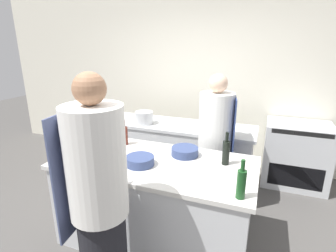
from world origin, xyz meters
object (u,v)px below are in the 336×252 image
at_px(bottle_wine, 241,183).
at_px(bowl_mixing_large, 185,151).
at_px(bottle_olive_oil, 124,135).
at_px(chef_at_prep_near, 99,204).
at_px(bowl_prep_small, 140,161).
at_px(stockpot, 144,118).
at_px(cup, 114,157).
at_px(oven_range, 295,154).
at_px(bottle_vinegar, 226,152).
at_px(chef_at_stove, 215,145).

distance_m(bottle_wine, bowl_mixing_large, 0.85).
height_order(bottle_olive_oil, bottle_wine, bottle_wine).
xyz_separation_m(chef_at_prep_near, bowl_prep_small, (-0.03, 0.69, 0.02)).
relative_size(bottle_olive_oil, stockpot, 1.11).
relative_size(cup, stockpot, 0.32).
bearing_deg(oven_range, bottle_wine, -105.41).
bearing_deg(bowl_prep_small, chef_at_prep_near, -87.53).
bearing_deg(bowl_mixing_large, bottle_vinegar, -8.18).
bearing_deg(bottle_vinegar, stockpot, 144.65).
relative_size(bowl_prep_small, cup, 3.34).
bearing_deg(stockpot, bottle_vinegar, -35.35).
height_order(chef_at_stove, bottle_vinegar, chef_at_stove).
bearing_deg(cup, bowl_prep_small, 0.22).
height_order(chef_at_stove, bottle_olive_oil, chef_at_stove).
bearing_deg(bottle_wine, bottle_vinegar, 109.93).
bearing_deg(bottle_olive_oil, chef_at_stove, 29.02).
height_order(chef_at_stove, cup, chef_at_stove).
relative_size(bowl_mixing_large, bowl_prep_small, 1.03).
bearing_deg(chef_at_stove, bottle_vinegar, 9.16).
xyz_separation_m(chef_at_prep_near, chef_at_stove, (0.50, 1.60, -0.08)).
height_order(bowl_mixing_large, stockpot, stockpot).
height_order(bottle_olive_oil, bowl_mixing_large, bottle_olive_oil).
distance_m(chef_at_prep_near, chef_at_stove, 1.68).
height_order(chef_at_prep_near, bottle_vinegar, chef_at_prep_near).
xyz_separation_m(bottle_wine, cup, (-1.21, 0.23, -0.08)).
xyz_separation_m(oven_range, bowl_prep_small, (-1.51, -1.88, 0.47)).
bearing_deg(oven_range, stockpot, -161.58).
relative_size(chef_at_stove, bottle_wine, 5.43).
height_order(oven_range, bottle_olive_oil, bottle_olive_oil).
distance_m(bottle_olive_oil, bowl_mixing_large, 0.73).
height_order(bottle_olive_oil, cup, bottle_olive_oil).
bearing_deg(chef_at_stove, oven_range, 124.51).
bearing_deg(chef_at_stove, bowl_prep_small, -39.55).
height_order(chef_at_prep_near, chef_at_stove, chef_at_prep_near).
distance_m(chef_at_prep_near, bottle_wine, 1.01).
bearing_deg(cup, chef_at_prep_near, -66.04).
distance_m(chef_at_prep_near, bowl_prep_small, 0.69).
bearing_deg(cup, chef_at_stove, 49.00).
relative_size(bottle_vinegar, bowl_prep_small, 1.18).
distance_m(oven_range, bowl_mixing_large, 1.99).
relative_size(bottle_olive_oil, bottle_vinegar, 0.89).
relative_size(chef_at_prep_near, bowl_prep_small, 6.78).
bearing_deg(oven_range, bottle_vinegar, -115.99).
height_order(bottle_olive_oil, bowl_prep_small, bottle_olive_oil).
bearing_deg(cup, bowl_mixing_large, 30.73).
xyz_separation_m(chef_at_prep_near, bottle_olive_oil, (-0.43, 1.09, 0.09)).
bearing_deg(chef_at_stove, stockpot, -114.61).
distance_m(oven_range, cup, 2.64).
bearing_deg(bowl_mixing_large, cup, -149.27).
bearing_deg(chef_at_stove, bottle_wine, 9.61).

